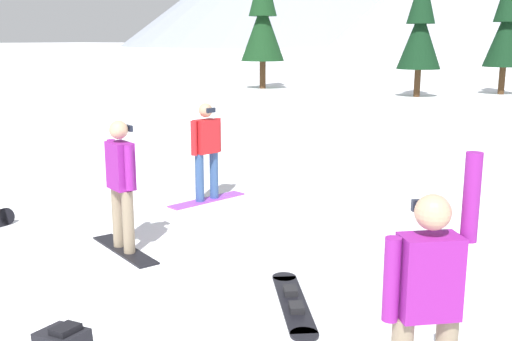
# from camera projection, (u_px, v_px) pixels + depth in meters

# --- Properties ---
(snowboarder_foreground) EXTENTS (1.39, 1.16, 2.05)m
(snowboarder_foreground) POSITION_uv_depth(u_px,v_px,m) (427.00, 310.00, 4.07)
(snowboarder_foreground) COLOR black
(snowboarder_foreground) RESTS_ON ground_plane
(snowboarder_midground) EXTENTS (1.44, 0.85, 1.75)m
(snowboarder_midground) POSITION_uv_depth(u_px,v_px,m) (121.00, 183.00, 7.84)
(snowboarder_midground) COLOR black
(snowboarder_midground) RESTS_ON ground_plane
(snowboarder_background) EXTENTS (0.72, 1.53, 1.70)m
(snowboarder_background) POSITION_uv_depth(u_px,v_px,m) (206.00, 150.00, 10.34)
(snowboarder_background) COLOR #993FD8
(snowboarder_background) RESTS_ON ground_plane
(loose_snowboard_near_left) EXTENTS (1.19, 1.57, 0.09)m
(loose_snowboard_near_left) POSITION_uv_depth(u_px,v_px,m) (293.00, 302.00, 6.42)
(loose_snowboard_near_left) COLOR black
(loose_snowboard_near_left) RESTS_ON ground_plane
(backpack_black) EXTENTS (0.54, 0.35, 0.29)m
(backpack_black) POSITION_uv_depth(u_px,v_px,m) (63.00, 341.00, 5.37)
(backpack_black) COLOR black
(backpack_black) RESTS_ON ground_plane
(pine_tree_tall) EXTENTS (2.06, 2.06, 6.33)m
(pine_tree_tall) POSITION_uv_depth(u_px,v_px,m) (507.00, 25.00, 30.16)
(pine_tree_tall) COLOR #472D19
(pine_tree_tall) RESTS_ON ground_plane
(pine_tree_slender) EXTENTS (2.09, 2.09, 6.12)m
(pine_tree_slender) POSITION_uv_depth(u_px,v_px,m) (420.00, 27.00, 28.82)
(pine_tree_slender) COLOR #472D19
(pine_tree_slender) RESTS_ON ground_plane
(pine_tree_young) EXTENTS (2.44, 2.44, 7.07)m
(pine_tree_young) POSITION_uv_depth(u_px,v_px,m) (263.00, 19.00, 33.72)
(pine_tree_young) COLOR #472D19
(pine_tree_young) RESTS_ON ground_plane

